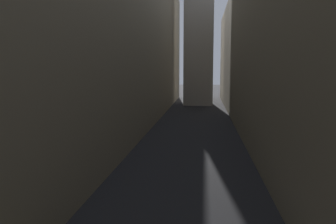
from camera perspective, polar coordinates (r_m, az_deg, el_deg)
ground_plane at (r=38.50m, az=3.93°, el=-4.44°), size 264.00×264.00×0.00m
building_block_left at (r=41.80m, az=-11.23°, el=13.75°), size 10.61×108.00×25.24m
building_block_right at (r=41.27m, az=21.93°, el=10.03°), size 13.81×108.00×20.33m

